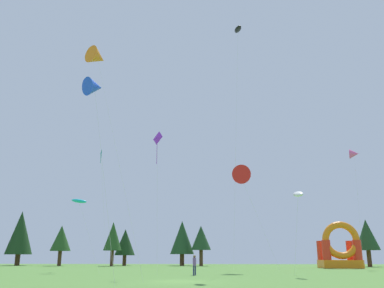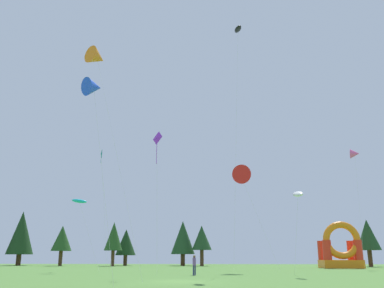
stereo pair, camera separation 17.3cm
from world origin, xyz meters
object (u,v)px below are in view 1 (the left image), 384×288
object	(u,v)px
kite_purple_diamond	(157,139)
kite_blue_delta	(95,87)
kite_orange_delta	(97,57)
person_near_camera	(194,263)
kite_white_parafoil	(298,194)
kite_cyan_parafoil	(79,201)
kite_pink_delta	(354,154)
kite_teal_diamond	(100,155)
kite_black_parafoil	(238,30)
inflatable_yellow_castle	(340,252)
kite_red_delta	(240,174)

from	to	relation	value
kite_purple_diamond	kite_blue_delta	distance (m)	10.33
kite_orange_delta	person_near_camera	distance (m)	20.04
kite_blue_delta	kite_white_parafoil	bearing A→B (deg)	36.27
kite_cyan_parafoil	kite_pink_delta	bearing A→B (deg)	22.84
kite_purple_diamond	kite_cyan_parafoil	size ratio (longest dim) A/B	1.58
kite_blue_delta	kite_cyan_parafoil	bearing A→B (deg)	109.85
kite_pink_delta	person_near_camera	size ratio (longest dim) A/B	9.64
kite_purple_diamond	kite_blue_delta	world-z (taller)	kite_blue_delta
kite_pink_delta	kite_teal_diamond	size ratio (longest dim) A/B	1.11
kite_pink_delta	kite_purple_diamond	size ratio (longest dim) A/B	1.35
person_near_camera	kite_white_parafoil	bearing A→B (deg)	-36.71
kite_black_parafoil	kite_pink_delta	bearing A→B (deg)	45.30
kite_cyan_parafoil	kite_black_parafoil	bearing A→B (deg)	-8.79
kite_pink_delta	kite_black_parafoil	bearing A→B (deg)	-134.70
kite_black_parafoil	inflatable_yellow_castle	size ratio (longest dim) A/B	4.23
kite_pink_delta	kite_purple_diamond	distance (m)	35.28
kite_teal_diamond	person_near_camera	bearing A→B (deg)	-46.71
kite_blue_delta	kite_pink_delta	bearing A→B (deg)	50.00
kite_cyan_parafoil	inflatable_yellow_castle	world-z (taller)	kite_cyan_parafoil
person_near_camera	inflatable_yellow_castle	bearing A→B (deg)	20.01
kite_red_delta	inflatable_yellow_castle	distance (m)	22.06
kite_cyan_parafoil	kite_teal_diamond	xyz separation A→B (m)	(-0.06, 7.45, 7.00)
kite_pink_delta	kite_blue_delta	world-z (taller)	kite_pink_delta
inflatable_yellow_castle	kite_blue_delta	bearing A→B (deg)	-125.85
kite_black_parafoil	kite_orange_delta	bearing A→B (deg)	-141.93
kite_red_delta	kite_orange_delta	distance (m)	21.20
person_near_camera	kite_orange_delta	bearing A→B (deg)	-171.43
kite_cyan_parafoil	inflatable_yellow_castle	size ratio (longest dim) A/B	1.24
kite_pink_delta	kite_white_parafoil	distance (m)	27.44
kite_white_parafoil	kite_blue_delta	bearing A→B (deg)	-143.73
kite_red_delta	kite_white_parafoil	distance (m)	11.53
kite_cyan_parafoil	kite_white_parafoil	world-z (taller)	kite_cyan_parafoil
kite_orange_delta	kite_blue_delta	world-z (taller)	kite_orange_delta
kite_purple_diamond	inflatable_yellow_castle	world-z (taller)	kite_purple_diamond
kite_red_delta	kite_white_parafoil	xyz separation A→B (m)	(4.52, -9.90, -3.80)
kite_white_parafoil	kite_blue_delta	size ratio (longest dim) A/B	0.55
kite_pink_delta	kite_blue_delta	size ratio (longest dim) A/B	1.23
kite_orange_delta	kite_pink_delta	bearing A→B (deg)	42.43
kite_black_parafoil	kite_purple_diamond	world-z (taller)	kite_black_parafoil
kite_blue_delta	person_near_camera	bearing A→B (deg)	63.72
kite_purple_diamond	kite_red_delta	xyz separation A→B (m)	(8.09, 11.43, -1.04)
kite_purple_diamond	kite_red_delta	world-z (taller)	kite_purple_diamond
kite_white_parafoil	kite_cyan_parafoil	bearing A→B (deg)	161.22
kite_purple_diamond	person_near_camera	xyz separation A→B (m)	(3.27, 2.68, -10.81)
kite_red_delta	kite_blue_delta	distance (m)	24.06
kite_red_delta	kite_white_parafoil	bearing A→B (deg)	-65.47
kite_purple_diamond	kite_red_delta	distance (m)	14.04
kite_black_parafoil	kite_red_delta	size ratio (longest dim) A/B	2.23
kite_red_delta	kite_orange_delta	world-z (taller)	kite_orange_delta
kite_blue_delta	inflatable_yellow_castle	xyz separation A→B (m)	(25.61, 35.44, -10.58)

